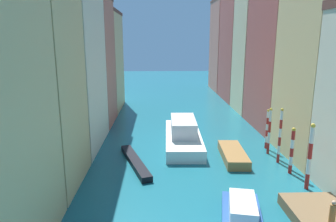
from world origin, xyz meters
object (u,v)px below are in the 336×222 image
mooring_pole_3 (269,131)px  motorboat_1 (233,154)px  mooring_pole_1 (292,150)px  gondola_black (135,162)px  mooring_pole_0 (310,156)px  mooring_pole_4 (267,129)px  person_on_dock (333,213)px  mooring_pole_2 (280,135)px  motorboat_0 (242,218)px  vaporetto_white (183,135)px  waterfront_dock (327,222)px

mooring_pole_3 → motorboat_1: mooring_pole_3 is taller
mooring_pole_1 → motorboat_1: size_ratio=0.66×
mooring_pole_3 → gondola_black: (-13.22, -2.41, -2.15)m
mooring_pole_0 → gondola_black: bearing=159.2°
motorboat_1 → mooring_pole_0: bearing=-56.2°
mooring_pole_1 → gondola_black: mooring_pole_1 is taller
mooring_pole_3 → mooring_pole_4: mooring_pole_3 is taller
person_on_dock → gondola_black: 16.45m
person_on_dock → mooring_pole_4: size_ratio=0.34×
mooring_pole_3 → motorboat_1: size_ratio=0.77×
mooring_pole_2 → gondola_black: mooring_pole_2 is taller
mooring_pole_3 → mooring_pole_4: (0.33, 1.57, -0.25)m
motorboat_0 → motorboat_1: 11.50m
mooring_pole_0 → mooring_pole_2: (-0.23, 5.25, -0.02)m
mooring_pole_3 → motorboat_0: size_ratio=0.73×
person_on_dock → mooring_pole_3: (0.91, 13.26, 1.00)m
mooring_pole_2 → mooring_pole_3: mooring_pole_2 is taller
person_on_dock → mooring_pole_1: (1.19, 8.55, 0.68)m
mooring_pole_3 → vaporetto_white: (-8.35, 3.19, -1.34)m
waterfront_dock → mooring_pole_1: (1.06, 7.93, 1.72)m
mooring_pole_3 → motorboat_1: bearing=-161.9°
person_on_dock → mooring_pole_4: (1.24, 14.83, 0.75)m
mooring_pole_0 → mooring_pole_1: 2.92m
mooring_pole_1 → motorboat_0: (-6.29, -7.85, -1.41)m
mooring_pole_0 → motorboat_0: bearing=-142.0°
mooring_pole_0 → mooring_pole_1: bearing=91.8°
mooring_pole_2 → mooring_pole_3: 2.33m
mooring_pole_1 → mooring_pole_3: bearing=93.4°
mooring_pole_1 → motorboat_1: bearing=140.2°
mooring_pole_2 → mooring_pole_4: size_ratio=1.23×
mooring_pole_3 → mooring_pole_4: size_ratio=1.12×
waterfront_dock → mooring_pole_0: (1.15, 5.07, 2.30)m
mooring_pole_0 → mooring_pole_2: mooring_pole_0 is taller
mooring_pole_4 → mooring_pole_1: bearing=-90.4°
mooring_pole_0 → mooring_pole_1: size_ratio=1.28×
mooring_pole_3 → mooring_pole_1: bearing=-86.6°
mooring_pole_0 → mooring_pole_2: size_ratio=1.00×
mooring_pole_1 → gondola_black: size_ratio=0.51×
waterfront_dock → mooring_pole_2: (0.93, 10.31, 2.28)m
gondola_black → mooring_pole_0: bearing=-20.8°
waterfront_dock → mooring_pole_2: 10.60m
mooring_pole_1 → mooring_pole_2: bearing=93.2°
waterfront_dock → mooring_pole_4: mooring_pole_4 is taller
waterfront_dock → mooring_pole_0: 5.68m
waterfront_dock → motorboat_1: motorboat_1 is taller
mooring_pole_1 → waterfront_dock: bearing=-97.6°
mooring_pole_4 → gondola_black: bearing=-163.6°
motorboat_1 → vaporetto_white: bearing=135.3°
waterfront_dock → vaporetto_white: bearing=115.6°
vaporetto_white → gondola_black: size_ratio=1.43×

